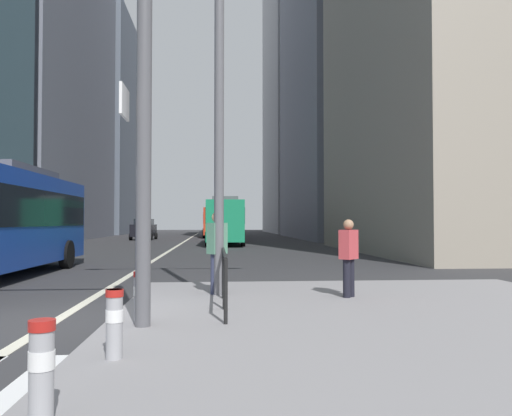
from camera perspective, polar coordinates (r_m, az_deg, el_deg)
ground_plane at (r=29.10m, az=-9.72°, el=-4.80°), size 160.00×160.00×0.00m
median_island at (r=8.57m, az=15.35°, el=-12.10°), size 9.00×10.00×0.15m
lane_centre_line at (r=39.06m, az=-8.37°, el=-3.97°), size 0.20×80.00×0.01m
office_tower_left_mid at (r=55.74m, az=-24.89°, el=16.85°), size 12.98×25.77×38.26m
office_tower_left_far at (r=80.17m, az=-18.04°, el=8.31°), size 13.13×22.86×30.61m
office_tower_right_mid at (r=57.94m, az=10.85°, el=19.86°), size 12.61×23.53×45.60m
office_tower_right_far at (r=83.68m, az=5.69°, el=12.75°), size 12.10×22.93×44.68m
city_bus_red_receding at (r=37.97m, az=-3.45°, el=-1.29°), size 2.83×10.62×3.40m
city_bus_red_distant at (r=56.17m, az=-4.48°, el=-1.38°), size 2.72×11.50×3.40m
car_oncoming_mid at (r=48.88m, az=-12.37°, el=-2.31°), size 2.18×4.20×1.94m
car_receding_near at (r=67.28m, az=-3.90°, el=-2.13°), size 2.09×4.51×1.94m
street_lamp_post at (r=11.24m, az=-4.11°, el=17.28°), size 5.50×0.32×8.00m
bollard_front at (r=4.27m, az=-22.74°, el=-15.90°), size 0.20×0.20×0.78m
bollard_left at (r=5.97m, az=-15.46°, el=-11.89°), size 0.20×0.20×0.76m
bollard_right at (r=7.94m, az=-12.78°, el=-9.30°), size 0.20×0.20×0.76m
pedestrian_railing at (r=9.52m, az=-3.60°, el=-6.31°), size 0.06×3.86×0.98m
pedestrian_waiting at (r=10.78m, az=-4.35°, el=-4.48°), size 0.44×0.43×1.71m
pedestrian_walking at (r=10.47m, az=10.25°, el=-5.10°), size 0.44×0.44×1.55m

